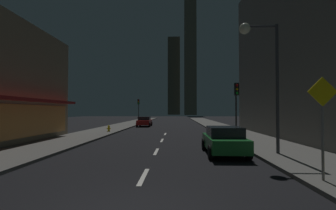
# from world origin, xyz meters

# --- Properties ---
(ground_plane) EXTENTS (78.00, 136.00, 0.10)m
(ground_plane) POSITION_xyz_m (0.00, 32.00, -0.05)
(ground_plane) COLOR black
(sidewalk_right) EXTENTS (4.00, 76.00, 0.15)m
(sidewalk_right) POSITION_xyz_m (7.00, 32.00, 0.07)
(sidewalk_right) COLOR #605E59
(sidewalk_right) RESTS_ON ground
(sidewalk_left) EXTENTS (4.00, 76.00, 0.15)m
(sidewalk_left) POSITION_xyz_m (-7.00, 32.00, 0.07)
(sidewalk_left) COLOR #605E59
(sidewalk_left) RESTS_ON ground
(lane_marking_center) EXTENTS (0.16, 23.00, 0.01)m
(lane_marking_center) POSITION_xyz_m (0.00, 8.40, 0.01)
(lane_marking_center) COLOR silver
(lane_marking_center) RESTS_ON ground
(building_apartment_right) EXTENTS (11.00, 20.00, 15.87)m
(building_apartment_right) POSITION_xyz_m (14.50, 16.00, 7.93)
(building_apartment_right) COLOR slate
(building_apartment_right) RESTS_ON ground
(skyscraper_distant_tall) EXTENTS (7.52, 5.77, 48.28)m
(skyscraper_distant_tall) POSITION_xyz_m (-0.74, 148.23, 24.14)
(skyscraper_distant_tall) COLOR #4C4839
(skyscraper_distant_tall) RESTS_ON ground
(skyscraper_distant_mid) EXTENTS (6.67, 8.72, 74.76)m
(skyscraper_distant_mid) POSITION_xyz_m (8.81, 136.01, 37.38)
(skyscraper_distant_mid) COLOR brown
(skyscraper_distant_mid) RESTS_ON ground
(car_parked_near) EXTENTS (1.98, 4.24, 1.45)m
(car_parked_near) POSITION_xyz_m (3.60, 7.65, 0.74)
(car_parked_near) COLOR #1E722D
(car_parked_near) RESTS_ON ground
(car_parked_far) EXTENTS (1.98, 4.24, 1.45)m
(car_parked_far) POSITION_xyz_m (-3.60, 30.52, 0.74)
(car_parked_far) COLOR #B21919
(car_parked_far) RESTS_ON ground
(fire_hydrant_far_left) EXTENTS (0.42, 0.30, 0.65)m
(fire_hydrant_far_left) POSITION_xyz_m (-5.90, 19.93, 0.45)
(fire_hydrant_far_left) COLOR gold
(fire_hydrant_far_left) RESTS_ON sidewalk_left
(traffic_light_near_right) EXTENTS (0.32, 0.48, 4.20)m
(traffic_light_near_right) POSITION_xyz_m (5.50, 12.84, 3.19)
(traffic_light_near_right) COLOR #2D2D2D
(traffic_light_near_right) RESTS_ON sidewalk_right
(traffic_light_far_left) EXTENTS (0.32, 0.48, 4.20)m
(traffic_light_far_left) POSITION_xyz_m (-5.50, 36.96, 3.19)
(traffic_light_far_left) COLOR #2D2D2D
(traffic_light_far_left) RESTS_ON sidewalk_left
(street_lamp_right) EXTENTS (1.96, 0.56, 6.58)m
(street_lamp_right) POSITION_xyz_m (5.38, 7.26, 5.07)
(street_lamp_right) COLOR #38383D
(street_lamp_right) RESTS_ON sidewalk_right
(pedestrian_crossing_sign) EXTENTS (0.91, 0.08, 3.15)m
(pedestrian_crossing_sign) POSITION_xyz_m (5.60, 2.42, 2.02)
(pedestrian_crossing_sign) COLOR slate
(pedestrian_crossing_sign) RESTS_ON sidewalk_right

